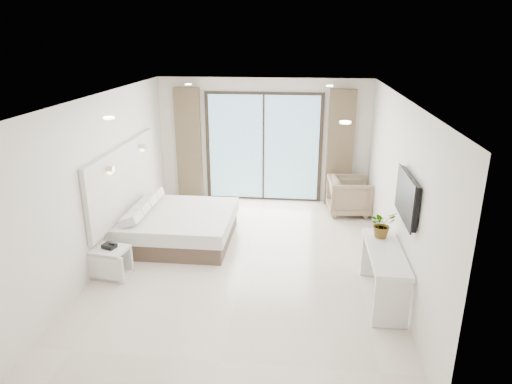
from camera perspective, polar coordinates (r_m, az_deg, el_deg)
ground at (r=7.61m, az=-1.20°, el=-8.78°), size 6.20×6.20×0.00m
room_shell at (r=7.81m, az=-1.99°, el=4.43°), size 4.62×6.22×2.72m
bed at (r=8.37m, az=-9.78°, el=-4.20°), size 1.93×1.84×0.68m
nightstand at (r=7.45m, az=-17.67°, el=-8.37°), size 0.58×0.51×0.47m
phone at (r=7.35m, az=-17.87°, el=-6.44°), size 0.23×0.21×0.07m
console_desk at (r=6.62m, az=15.76°, el=-8.68°), size 0.46×1.48×0.77m
plant at (r=6.85m, az=15.47°, el=-4.22°), size 0.50×0.52×0.31m
armchair at (r=9.64m, az=11.58°, el=-0.26°), size 0.83×0.88×0.85m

